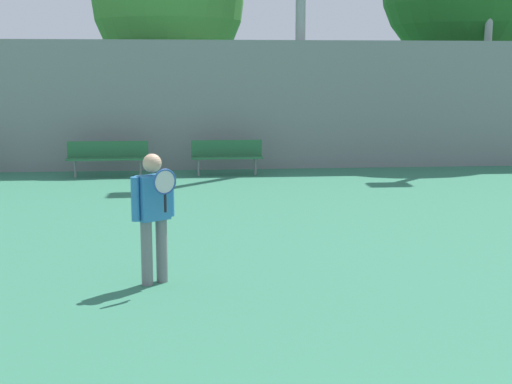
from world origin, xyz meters
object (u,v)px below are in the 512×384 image
bench_courtside_near (227,153)px  tree_dark_dense (168,2)px  bench_adjacent_court (108,155)px  tennis_player (154,210)px

bench_courtside_near → tree_dark_dense: 5.70m
bench_courtside_near → tree_dark_dense: size_ratio=0.26×
bench_courtside_near → tree_dark_dense: (-1.48, 3.76, 4.02)m
bench_adjacent_court → tennis_player: bearing=-80.3°
bench_adjacent_court → tree_dark_dense: bearing=68.7°
bench_adjacent_court → bench_courtside_near: bearing=-0.0°
tennis_player → bench_adjacent_court: 9.32m
bench_courtside_near → bench_adjacent_court: (-2.95, 0.00, 0.00)m
tennis_player → bench_adjacent_court: (-1.57, 9.18, -0.38)m
tennis_player → bench_adjacent_court: bearing=66.2°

